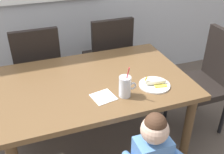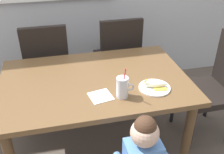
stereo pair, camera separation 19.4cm
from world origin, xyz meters
name	(u,v)px [view 2 (the right image)]	position (x,y,z in m)	size (l,w,h in m)	color
ground_plane	(97,146)	(0.00, 0.00, 0.00)	(24.00, 24.00, 0.00)	brown
dining_table	(95,89)	(0.00, 0.00, 0.63)	(1.44, 0.95, 0.72)	brown
dining_chair_left	(47,63)	(-0.36, 0.69, 0.54)	(0.44, 0.45, 0.96)	black
dining_chair_right	(118,55)	(0.37, 0.71, 0.54)	(0.44, 0.44, 0.96)	black
dining_chair_far	(216,83)	(1.07, -0.02, 0.54)	(0.44, 0.44, 0.96)	black
milk_cup	(122,88)	(0.15, -0.27, 0.78)	(0.13, 0.09, 0.25)	silver
snack_plate	(154,88)	(0.40, -0.22, 0.72)	(0.23, 0.23, 0.01)	white
peeled_banana	(156,85)	(0.41, -0.23, 0.75)	(0.18, 0.12, 0.07)	#F4EAC6
paper_napkin	(100,96)	(0.00, -0.24, 0.72)	(0.15, 0.15, 0.00)	white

